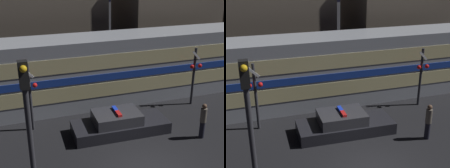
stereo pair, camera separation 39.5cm
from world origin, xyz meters
TOP-DOWN VIEW (x-y plane):
  - train at (0.58, 7.65)m, footprint 20.63×2.90m
  - police_car at (-0.03, 3.49)m, footprint 5.00×2.08m
  - pedestrian at (3.69, 1.62)m, footprint 0.31×0.31m
  - crossing_signal_near at (5.46, 5.27)m, footprint 0.78×0.35m
  - crossing_signal_far at (-4.22, 5.24)m, footprint 0.78×0.35m
  - traffic_light_corner at (-4.70, -0.44)m, footprint 0.30×0.46m
  - building_left at (-1.87, 15.33)m, footprint 8.39×6.69m
  - building_center at (8.06, 14.21)m, footprint 7.50×6.06m

SIDE VIEW (x-z plane):
  - police_car at x=-0.03m, z-range -0.17..1.11m
  - pedestrian at x=3.69m, z-range 0.03..1.88m
  - crossing_signal_near at x=5.46m, z-range 0.21..3.80m
  - crossing_signal_far at x=-4.22m, z-range 0.21..3.82m
  - train at x=0.58m, z-range 0.00..4.20m
  - traffic_light_corner at x=-4.70m, z-range 0.57..6.04m
  - building_left at x=-1.87m, z-range 0.00..7.34m
  - building_center at x=8.06m, z-range 0.00..9.04m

